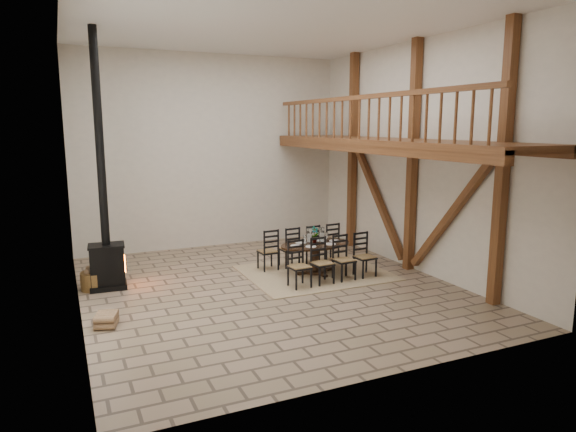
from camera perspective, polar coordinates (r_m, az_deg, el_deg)
name	(u,v)px	position (r m, az deg, el deg)	size (l,w,h in m)	color
ground	(269,288)	(10.33, -2.08, -7.97)	(8.00, 8.00, 0.00)	gray
room_shell	(324,134)	(10.32, 4.02, 9.04)	(7.02, 8.02, 5.01)	beige
rug	(315,273)	(11.31, 3.05, -6.31)	(3.00, 2.50, 0.02)	tan
dining_table	(315,258)	(11.22, 3.06, -4.67)	(2.12, 1.94, 1.04)	black
wood_stove	(105,233)	(10.62, -19.62, -1.82)	(0.73, 0.59, 5.00)	black
log_basket	(95,280)	(10.87, -20.67, -6.65)	(0.54, 0.54, 0.44)	brown
log_stack	(106,320)	(8.92, -19.52, -10.81)	(0.43, 0.51, 0.22)	#A07959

